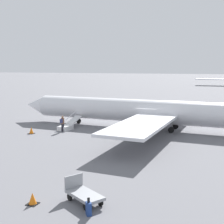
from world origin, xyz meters
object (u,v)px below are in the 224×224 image
at_px(boarding_stairs, 67,126).
at_px(passenger, 63,123).
at_px(airplane_main, 158,112).
at_px(suitcase, 89,209).
at_px(luggage_cart, 83,194).

distance_m(boarding_stairs, passenger, 1.44).
height_order(airplane_main, passenger, airplane_main).
xyz_separation_m(boarding_stairs, suitcase, (-11.69, 17.57, -0.04)).
bearing_deg(suitcase, boarding_stairs, -56.36).
height_order(airplane_main, luggage_cart, airplane_main).
relative_size(boarding_stairs, suitcase, 4.57).
distance_m(passenger, luggage_cart, 18.44).
xyz_separation_m(boarding_stairs, passenger, (-0.18, 1.28, 0.63)).
distance_m(airplane_main, suitcase, 21.54).
bearing_deg(luggage_cart, airplane_main, -57.80).
bearing_deg(luggage_cart, passenger, -26.45).
distance_m(luggage_cart, suitcase, 1.52).
xyz_separation_m(airplane_main, boarding_stairs, (9.46, 3.79, -1.67)).
relative_size(airplane_main, passenger, 19.77).
height_order(airplane_main, boarding_stairs, airplane_main).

